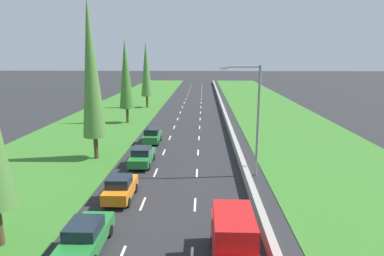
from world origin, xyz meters
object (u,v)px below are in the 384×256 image
Objects in this scene: orange_hatchback_left_lane at (120,188)px; poplar_tree_second at (91,69)px; green_sedan_left_lane at (85,236)px; red_van_right_lane_second at (233,241)px; poplar_tree_fourth at (146,69)px; street_light_mast at (254,113)px; green_hatchback_left_lane at (152,136)px; poplar_tree_third at (126,74)px; green_sedan_left_lane_fourth at (142,156)px.

orange_hatchback_left_lane is 12.72m from poplar_tree_second.
green_sedan_left_lane is 6.18m from orange_hatchback_left_lane.
poplar_tree_second is at bearing 125.51° from red_van_right_lane_second.
poplar_tree_fourth is (-5.01, 40.64, 6.31)m from orange_hatchback_left_lane.
poplar_tree_second is 31.62m from poplar_tree_fourth.
street_light_mast is at bearing -16.22° from poplar_tree_second.
green_hatchback_left_lane is (-0.10, 14.90, 0.00)m from orange_hatchback_left_lane.
green_hatchback_left_lane is at bearing -79.22° from poplar_tree_fourth.
street_light_mast is at bearing -54.54° from poplar_tree_third.
green_hatchback_left_lane is 26.96m from poplar_tree_fourth.
poplar_tree_fourth is (-12.07, 47.91, 5.74)m from red_van_right_lane_second.
green_sedan_left_lane is 47.48m from poplar_tree_fourth.
green_sedan_left_lane_fourth is at bearing 115.30° from red_van_right_lane_second.
red_van_right_lane_second is at bearing -45.83° from orange_hatchback_left_lane.
orange_hatchback_left_lane reaches higher than green_sedan_left_lane_fourth.
poplar_tree_second is 1.66× the size of street_light_mast.
green_hatchback_left_lane is 10.63m from poplar_tree_second.
green_sedan_left_lane is 0.92× the size of red_van_right_lane_second.
orange_hatchback_left_lane is 0.32× the size of poplar_tree_third.
street_light_mast is (9.77, -9.99, 4.40)m from green_hatchback_left_lane.
green_hatchback_left_lane is at bearing -64.54° from poplar_tree_third.
orange_hatchback_left_lane and green_hatchback_left_lane have the same top height.
green_sedan_left_lane_fourth is at bearing -88.14° from green_hatchback_left_lane.
street_light_mast is (9.66, 4.90, 4.40)m from orange_hatchback_left_lane.
red_van_right_lane_second is at bearing -64.70° from green_sedan_left_lane_fourth.
poplar_tree_third is at bearing 115.46° from green_hatchback_left_lane.
poplar_tree_second is at bearing -87.10° from poplar_tree_third.
street_light_mast is at bearing -45.65° from green_hatchback_left_lane.
poplar_tree_fourth reaches higher than green_hatchback_left_lane.
green_sedan_left_lane_fourth is (-6.92, 14.64, -0.59)m from red_van_right_lane_second.
orange_hatchback_left_lane is at bearing 87.80° from green_sedan_left_lane.
green_sedan_left_lane is at bearing -92.20° from orange_hatchback_left_lane.
green_sedan_left_lane is 21.07m from green_hatchback_left_lane.
green_hatchback_left_lane is at bearing 91.86° from green_sedan_left_lane_fourth.
poplar_tree_second is (-4.48, -5.85, 7.67)m from green_hatchback_left_lane.
green_sedan_left_lane_fourth is 0.37× the size of poplar_tree_third.
poplar_tree_third is (-5.45, 26.12, 6.22)m from orange_hatchback_left_lane.
street_light_mast reaches higher than green_sedan_left_lane_fourth.
orange_hatchback_left_lane is at bearing -89.60° from green_hatchback_left_lane.
poplar_tree_second reaches higher than red_van_right_lane_second.
poplar_tree_third is at bearing 92.90° from poplar_tree_second.
orange_hatchback_left_lane is (0.24, 6.17, 0.02)m from green_sedan_left_lane.
orange_hatchback_left_lane is at bearing -153.08° from street_light_mast.
red_van_right_lane_second reaches higher than green_hatchback_left_lane.
poplar_tree_fourth is at bearing 104.14° from red_van_right_lane_second.
red_van_right_lane_second reaches higher than orange_hatchback_left_lane.
orange_hatchback_left_lane is 0.32× the size of poplar_tree_fourth.
green_sedan_left_lane_fourth is 10.78m from street_light_mast.
poplar_tree_fourth is at bearing 90.76° from poplar_tree_second.
green_hatchback_left_lane is at bearing 52.53° from poplar_tree_second.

